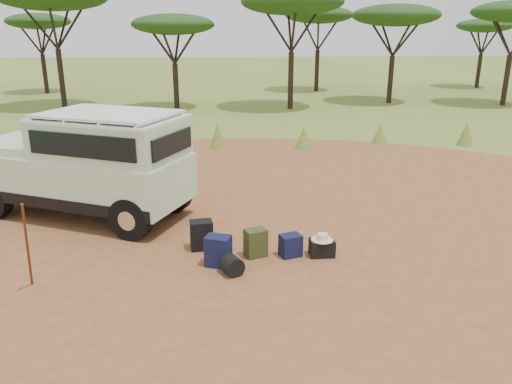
{
  "coord_description": "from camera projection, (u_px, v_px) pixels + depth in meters",
  "views": [
    {
      "loc": [
        -0.21,
        -8.57,
        4.04
      ],
      "look_at": [
        0.63,
        0.67,
        1.0
      ],
      "focal_mm": 35.0,
      "sensor_mm": 36.0,
      "label": 1
    }
  ],
  "objects": [
    {
      "name": "ground",
      "position": [
        226.0,
        254.0,
        9.39
      ],
      "size": [
        140.0,
        140.0,
        0.0
      ],
      "primitive_type": "plane",
      "color": "#526B26",
      "rests_on": "ground"
    },
    {
      "name": "dirt_clearing",
      "position": [
        226.0,
        254.0,
        9.39
      ],
      "size": [
        23.0,
        23.0,
        0.01
      ],
      "primitive_type": "cylinder",
      "color": "#985831",
      "rests_on": "ground"
    },
    {
      "name": "grass_fringe",
      "position": [
        221.0,
        138.0,
        17.48
      ],
      "size": [
        36.6,
        1.6,
        0.9
      ],
      "color": "#526B26",
      "rests_on": "ground"
    },
    {
      "name": "acacia_treeline",
      "position": [
        226.0,
        13.0,
        26.69
      ],
      "size": [
        46.7,
        13.2,
        6.26
      ],
      "color": "black",
      "rests_on": "ground"
    },
    {
      "name": "safari_vehicle",
      "position": [
        87.0,
        166.0,
        11.01
      ],
      "size": [
        5.22,
        3.81,
        2.39
      ],
      "rotation": [
        0.0,
        0.0,
        -0.44
      ],
      "color": "beige",
      "rests_on": "ground"
    },
    {
      "name": "walking_staff",
      "position": [
        27.0,
        246.0,
        7.8
      ],
      "size": [
        0.29,
        0.57,
        1.6
      ],
      "primitive_type": "cylinder",
      "rotation": [
        0.35,
        0.0,
        0.43
      ],
      "color": "#5F2316",
      "rests_on": "ground"
    },
    {
      "name": "backpack_black",
      "position": [
        202.0,
        235.0,
        9.54
      ],
      "size": [
        0.45,
        0.36,
        0.57
      ],
      "primitive_type": "cube",
      "rotation": [
        0.0,
        0.0,
        0.12
      ],
      "color": "black",
      "rests_on": "ground"
    },
    {
      "name": "backpack_navy",
      "position": [
        218.0,
        251.0,
        8.85
      ],
      "size": [
        0.51,
        0.44,
        0.57
      ],
      "primitive_type": "cube",
      "rotation": [
        0.0,
        0.0,
        -0.36
      ],
      "color": "#131A3D",
      "rests_on": "ground"
    },
    {
      "name": "backpack_olive",
      "position": [
        256.0,
        243.0,
        9.23
      ],
      "size": [
        0.46,
        0.39,
        0.54
      ],
      "primitive_type": "cube",
      "rotation": [
        0.0,
        0.0,
        0.34
      ],
      "color": "#383E1C",
      "rests_on": "ground"
    },
    {
      "name": "duffel_navy",
      "position": [
        291.0,
        246.0,
        9.26
      ],
      "size": [
        0.45,
        0.39,
        0.43
      ],
      "primitive_type": "cube",
      "rotation": [
        0.0,
        0.0,
        0.33
      ],
      "color": "#131A3D",
      "rests_on": "ground"
    },
    {
      "name": "hard_case",
      "position": [
        322.0,
        248.0,
        9.28
      ],
      "size": [
        0.45,
        0.32,
        0.32
      ],
      "primitive_type": "cube",
      "rotation": [
        0.0,
        0.0,
        0.01
      ],
      "color": "black",
      "rests_on": "ground"
    },
    {
      "name": "stuff_sack",
      "position": [
        232.0,
        265.0,
        8.58
      ],
      "size": [
        0.46,
        0.46,
        0.34
      ],
      "primitive_type": "cylinder",
      "rotation": [
        1.57,
        0.0,
        0.45
      ],
      "color": "black",
      "rests_on": "ground"
    },
    {
      "name": "safari_hat",
      "position": [
        322.0,
        238.0,
        9.22
      ],
      "size": [
        0.41,
        0.41,
        0.12
      ],
      "color": "beige",
      "rests_on": "hard_case"
    }
  ]
}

